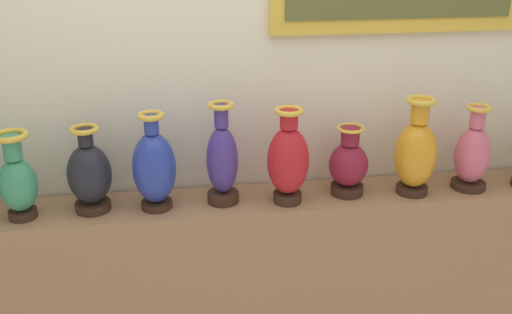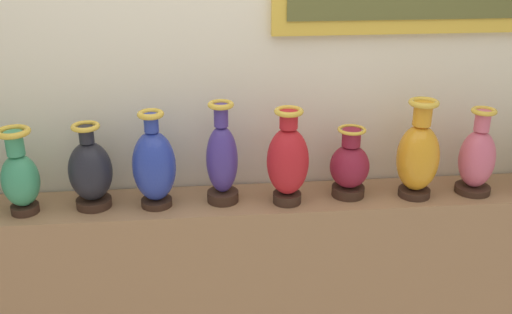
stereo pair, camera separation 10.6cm
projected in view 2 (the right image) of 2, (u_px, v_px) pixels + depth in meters
display_shelf at (256, 296)px, 2.68m from camera, size 3.27×0.30×0.99m
back_wall at (253, 70)px, 2.50m from camera, size 5.38×0.14×2.97m
vase_jade at (20, 176)px, 2.31m from camera, size 0.15×0.15×0.36m
vase_onyx at (91, 172)px, 2.37m from camera, size 0.17×0.17×0.36m
vase_cobalt at (154, 165)px, 2.37m from camera, size 0.18×0.18×0.41m
vase_indigo at (222, 160)px, 2.40m from camera, size 0.13×0.13×0.43m
vase_crimson at (288, 161)px, 2.39m from camera, size 0.17×0.17×0.41m
vase_burgundy at (350, 166)px, 2.47m from camera, size 0.17×0.17×0.31m
vase_amber at (418, 156)px, 2.45m from camera, size 0.18×0.18×0.43m
vase_rose at (477, 158)px, 2.50m from camera, size 0.15×0.15×0.38m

